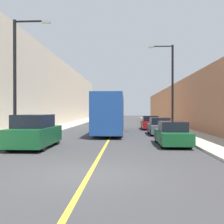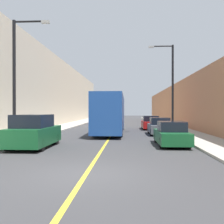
{
  "view_description": "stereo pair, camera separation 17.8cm",
  "coord_description": "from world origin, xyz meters",
  "px_view_note": "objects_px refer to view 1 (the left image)",
  "views": [
    {
      "loc": [
        1.23,
        -8.81,
        2.18
      ],
      "look_at": [
        -0.01,
        15.15,
        2.02
      ],
      "focal_mm": 42.0,
      "sensor_mm": 36.0,
      "label": 1
    },
    {
      "loc": [
        1.41,
        -8.8,
        2.18
      ],
      "look_at": [
        -0.01,
        15.15,
        2.02
      ],
      "focal_mm": 42.0,
      "sensor_mm": 36.0,
      "label": 2
    }
  ],
  "objects_px": {
    "car_right_mid": "(159,127)",
    "street_lamp_left": "(18,74)",
    "street_lamp_right": "(171,83)",
    "bus": "(111,113)",
    "parked_suv_left": "(35,132)",
    "car_right_near": "(172,134)",
    "car_right_far": "(150,123)"
  },
  "relations": [
    {
      "from": "car_right_mid",
      "to": "street_lamp_right",
      "type": "xyz_separation_m",
      "value": [
        1.19,
        1.11,
        4.03
      ]
    },
    {
      "from": "parked_suv_left",
      "to": "car_right_far",
      "type": "relative_size",
      "value": 0.96
    },
    {
      "from": "bus",
      "to": "street_lamp_left",
      "type": "height_order",
      "value": "street_lamp_left"
    },
    {
      "from": "bus",
      "to": "parked_suv_left",
      "type": "xyz_separation_m",
      "value": [
        -3.83,
        -10.37,
        -1.01
      ]
    },
    {
      "from": "car_right_mid",
      "to": "parked_suv_left",
      "type": "bearing_deg",
      "value": -133.78
    },
    {
      "from": "bus",
      "to": "car_right_mid",
      "type": "bearing_deg",
      "value": -20.9
    },
    {
      "from": "car_right_far",
      "to": "street_lamp_left",
      "type": "xyz_separation_m",
      "value": [
        -9.48,
        -14.41,
        3.76
      ]
    },
    {
      "from": "street_lamp_left",
      "to": "street_lamp_right",
      "type": "distance_m",
      "value": 14.02
    },
    {
      "from": "car_right_near",
      "to": "street_lamp_left",
      "type": "xyz_separation_m",
      "value": [
        -9.56,
        -0.51,
        3.78
      ]
    },
    {
      "from": "car_right_mid",
      "to": "street_lamp_left",
      "type": "bearing_deg",
      "value": -141.52
    },
    {
      "from": "bus",
      "to": "parked_suv_left",
      "type": "relative_size",
      "value": 2.78
    },
    {
      "from": "street_lamp_left",
      "to": "car_right_mid",
      "type": "bearing_deg",
      "value": 38.48
    },
    {
      "from": "car_right_far",
      "to": "street_lamp_left",
      "type": "relative_size",
      "value": 0.62
    },
    {
      "from": "parked_suv_left",
      "to": "street_lamp_right",
      "type": "distance_m",
      "value": 14.15
    },
    {
      "from": "car_right_mid",
      "to": "street_lamp_right",
      "type": "bearing_deg",
      "value": 43.25
    },
    {
      "from": "bus",
      "to": "street_lamp_right",
      "type": "height_order",
      "value": "street_lamp_right"
    },
    {
      "from": "street_lamp_left",
      "to": "car_right_near",
      "type": "bearing_deg",
      "value": 3.06
    },
    {
      "from": "car_right_near",
      "to": "bus",
      "type": "bearing_deg",
      "value": 115.95
    },
    {
      "from": "car_right_mid",
      "to": "street_lamp_left",
      "type": "distance_m",
      "value": 12.95
    },
    {
      "from": "car_right_near",
      "to": "street_lamp_right",
      "type": "height_order",
      "value": "street_lamp_right"
    },
    {
      "from": "bus",
      "to": "street_lamp_right",
      "type": "xyz_separation_m",
      "value": [
        5.66,
        -0.59,
        2.8
      ]
    },
    {
      "from": "parked_suv_left",
      "to": "car_right_mid",
      "type": "height_order",
      "value": "parked_suv_left"
    },
    {
      "from": "street_lamp_left",
      "to": "car_right_far",
      "type": "bearing_deg",
      "value": 56.65
    },
    {
      "from": "parked_suv_left",
      "to": "car_right_far",
      "type": "xyz_separation_m",
      "value": [
        8.09,
        15.36,
        -0.19
      ]
    },
    {
      "from": "bus",
      "to": "parked_suv_left",
      "type": "height_order",
      "value": "bus"
    },
    {
      "from": "car_right_far",
      "to": "street_lamp_left",
      "type": "height_order",
      "value": "street_lamp_left"
    },
    {
      "from": "parked_suv_left",
      "to": "street_lamp_right",
      "type": "xyz_separation_m",
      "value": [
        9.49,
        9.78,
        3.82
      ]
    },
    {
      "from": "car_right_near",
      "to": "car_right_far",
      "type": "xyz_separation_m",
      "value": [
        -0.08,
        13.9,
        0.02
      ]
    },
    {
      "from": "parked_suv_left",
      "to": "car_right_far",
      "type": "distance_m",
      "value": 17.36
    },
    {
      "from": "bus",
      "to": "car_right_mid",
      "type": "xyz_separation_m",
      "value": [
        4.47,
        -1.71,
        -1.22
      ]
    },
    {
      "from": "car_right_mid",
      "to": "street_lamp_left",
      "type": "height_order",
      "value": "street_lamp_left"
    },
    {
      "from": "bus",
      "to": "car_right_mid",
      "type": "relative_size",
      "value": 2.94
    }
  ]
}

